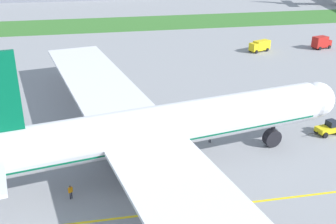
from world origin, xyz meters
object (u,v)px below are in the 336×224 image
pushback_tug (329,128)px  ground_crew_marshaller_front (70,191)px  ground_crew_wingwalker_starboard (210,136)px  service_truck_baggage_loader (260,46)px  airliner_foreground (151,130)px  service_truck_fuel_bowser (321,42)px  ground_crew_wingwalker_port (196,151)px

pushback_tug → ground_crew_marshaller_front: bearing=-165.7°
pushback_tug → ground_crew_wingwalker_starboard: bearing=177.9°
pushback_tug → service_truck_baggage_loader: size_ratio=0.92×
airliner_foreground → ground_crew_marshaller_front: (-10.04, -4.16, -4.88)m
pushback_tug → service_truck_fuel_bowser: 53.32m
airliner_foreground → pushback_tug: size_ratio=15.89×
pushback_tug → service_truck_fuel_bowser: size_ratio=1.02×
ground_crew_marshaller_front → ground_crew_wingwalker_starboard: bearing=27.9°
ground_crew_wingwalker_starboard → ground_crew_wingwalker_port: bearing=-127.9°
pushback_tug → ground_crew_wingwalker_starboard: 18.62m
ground_crew_wingwalker_port → service_truck_baggage_loader: bearing=59.2°
airliner_foreground → ground_crew_wingwalker_starboard: 12.54m
pushback_tug → ground_crew_wingwalker_port: size_ratio=3.36×
pushback_tug → ground_crew_marshaller_front: (-38.30, -9.75, 0.12)m
service_truck_fuel_bowser → ground_crew_marshaller_front: bearing=-138.4°
ground_crew_marshaller_front → service_truck_baggage_loader: (46.66, 56.92, 0.45)m
airliner_foreground → service_truck_baggage_loader: size_ratio=14.61×
pushback_tug → ground_crew_marshaller_front: pushback_tug is taller
ground_crew_marshaller_front → ground_crew_wingwalker_starboard: (19.69, 10.43, -0.10)m
pushback_tug → ground_crew_wingwalker_starboard: size_ratio=3.49×
ground_crew_wingwalker_port → ground_crew_marshaller_front: ground_crew_marshaller_front is taller
service_truck_baggage_loader → service_truck_fuel_bowser: size_ratio=1.10×
airliner_foreground → ground_crew_wingwalker_starboard: size_ratio=55.48×
airliner_foreground → ground_crew_wingwalker_port: size_ratio=53.47×
ground_crew_marshaller_front → service_truck_baggage_loader: 73.60m
ground_crew_wingwalker_port → ground_crew_wingwalker_starboard: (3.07, 3.94, -0.04)m
service_truck_fuel_bowser → ground_crew_wingwalker_starboard: bearing=-133.7°
airliner_foreground → ground_crew_wingwalker_port: 8.56m
pushback_tug → service_truck_baggage_loader: 47.91m
airliner_foreground → ground_crew_marshaller_front: size_ratio=50.38×
pushback_tug → ground_crew_marshaller_front: 39.52m
airliner_foreground → service_truck_fuel_bowser: 75.18m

